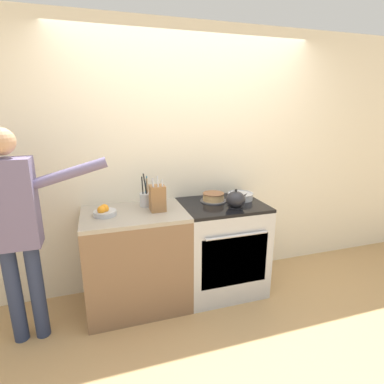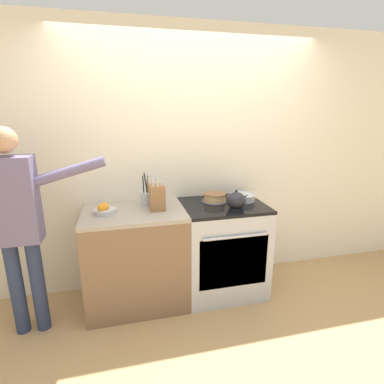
{
  "view_description": "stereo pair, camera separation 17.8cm",
  "coord_description": "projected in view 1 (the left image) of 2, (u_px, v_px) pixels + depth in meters",
  "views": [
    {
      "loc": [
        -0.88,
        -2.23,
        1.81
      ],
      "look_at": [
        -0.09,
        0.3,
        1.07
      ],
      "focal_mm": 28.0,
      "sensor_mm": 36.0,
      "label": 1
    },
    {
      "loc": [
        -0.71,
        -2.27,
        1.81
      ],
      "look_at": [
        -0.09,
        0.3,
        1.07
      ],
      "focal_mm": 28.0,
      "sensor_mm": 36.0,
      "label": 2
    }
  ],
  "objects": [
    {
      "name": "stove_range",
      "position": [
        221.0,
        247.0,
        3.03
      ],
      "size": [
        0.79,
        0.69,
        0.92
      ],
      "color": "#B7BABF",
      "rests_on": "ground_plane"
    },
    {
      "name": "ground_plane",
      "position": [
        211.0,
        310.0,
        2.79
      ],
      "size": [
        16.0,
        16.0,
        0.0
      ],
      "primitive_type": "plane",
      "color": "tan"
    },
    {
      "name": "mixing_bowl",
      "position": [
        240.0,
        196.0,
        3.02
      ],
      "size": [
        0.26,
        0.26,
        0.07
      ],
      "color": "#B7BABF",
      "rests_on": "stove_range"
    },
    {
      "name": "utensil_crock",
      "position": [
        145.0,
        199.0,
        2.81
      ],
      "size": [
        0.1,
        0.1,
        0.32
      ],
      "color": "#B7BABF",
      "rests_on": "counter_cabinet"
    },
    {
      "name": "wall_back",
      "position": [
        189.0,
        161.0,
        3.06
      ],
      "size": [
        8.0,
        0.04,
        2.6
      ],
      "color": "silver",
      "rests_on": "ground_plane"
    },
    {
      "name": "layer_cake",
      "position": [
        213.0,
        197.0,
        2.96
      ],
      "size": [
        0.26,
        0.26,
        0.08
      ],
      "color": "#4C4C51",
      "rests_on": "stove_range"
    },
    {
      "name": "tea_kettle",
      "position": [
        236.0,
        200.0,
        2.77
      ],
      "size": [
        0.22,
        0.18,
        0.18
      ],
      "color": "#232328",
      "rests_on": "stove_range"
    },
    {
      "name": "person_baker",
      "position": [
        15.0,
        221.0,
        2.2
      ],
      "size": [
        0.94,
        0.2,
        1.69
      ],
      "rotation": [
        0.0,
        0.0,
        0.05
      ],
      "color": "#283351",
      "rests_on": "ground_plane"
    },
    {
      "name": "knife_block",
      "position": [
        157.0,
        198.0,
        2.67
      ],
      "size": [
        0.13,
        0.14,
        0.33
      ],
      "color": "olive",
      "rests_on": "counter_cabinet"
    },
    {
      "name": "counter_cabinet",
      "position": [
        136.0,
        259.0,
        2.78
      ],
      "size": [
        0.91,
        0.66,
        0.92
      ],
      "color": "brown",
      "rests_on": "ground_plane"
    },
    {
      "name": "fruit_bowl",
      "position": [
        104.0,
        212.0,
        2.56
      ],
      "size": [
        0.19,
        0.19,
        0.1
      ],
      "color": "#B7BABF",
      "rests_on": "counter_cabinet"
    }
  ]
}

